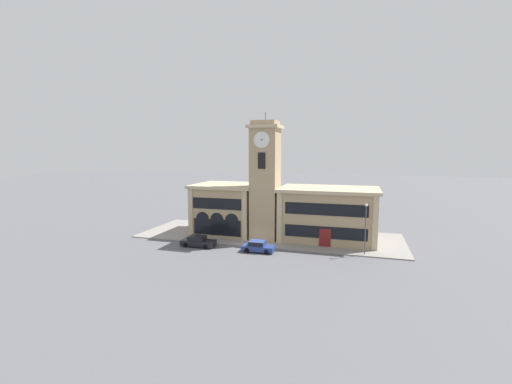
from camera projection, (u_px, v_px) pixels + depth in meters
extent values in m
plane|color=#56565B|center=(256.00, 248.00, 45.02)|extent=(300.00, 300.00, 0.00)
cube|color=gray|center=(268.00, 236.00, 51.24)|extent=(38.47, 13.09, 0.15)
cube|color=tan|center=(265.00, 185.00, 48.48)|extent=(3.71, 3.71, 15.79)
cube|color=tan|center=(265.00, 127.00, 47.52)|extent=(4.41, 4.41, 0.45)
cube|color=tan|center=(265.00, 123.00, 47.45)|extent=(3.41, 3.41, 0.60)
cylinder|color=#4C4C51|center=(265.00, 116.00, 47.35)|extent=(0.10, 0.10, 1.20)
cylinder|color=silver|center=(262.00, 140.00, 45.92)|extent=(2.21, 0.10, 2.21)
cylinder|color=black|center=(262.00, 140.00, 45.86)|extent=(0.18, 0.04, 0.18)
cylinder|color=silver|center=(252.00, 140.00, 48.28)|extent=(0.10, 2.21, 2.21)
cylinder|color=black|center=(252.00, 140.00, 48.30)|extent=(0.04, 0.18, 0.18)
cube|color=black|center=(262.00, 161.00, 46.27)|extent=(1.04, 0.10, 2.20)
cube|color=tan|center=(228.00, 210.00, 53.10)|extent=(9.06, 8.31, 7.19)
cube|color=tan|center=(227.00, 185.00, 52.64)|extent=(9.76, 9.01, 0.45)
cube|color=tan|center=(190.00, 213.00, 50.28)|extent=(0.70, 0.16, 7.19)
cube|color=tan|center=(244.00, 216.00, 47.89)|extent=(0.70, 0.16, 7.19)
cube|color=black|center=(217.00, 204.00, 48.92)|extent=(7.43, 0.10, 1.58)
cube|color=black|center=(217.00, 227.00, 49.33)|extent=(7.25, 0.10, 2.30)
cylinder|color=black|center=(202.00, 219.00, 49.83)|extent=(1.99, 0.06, 1.99)
cylinder|color=black|center=(217.00, 220.00, 49.18)|extent=(1.99, 0.06, 1.99)
cylinder|color=black|center=(232.00, 220.00, 48.53)|extent=(1.99, 0.06, 1.99)
cube|color=tan|center=(328.00, 216.00, 48.71)|extent=(13.08, 8.31, 7.07)
cube|color=tan|center=(329.00, 189.00, 48.26)|extent=(13.78, 9.01, 0.45)
cube|color=tan|center=(279.00, 219.00, 46.47)|extent=(0.70, 0.16, 7.07)
cube|color=tan|center=(375.00, 224.00, 42.93)|extent=(0.70, 0.16, 7.07)
cube|color=black|center=(326.00, 210.00, 44.53)|extent=(10.73, 0.10, 1.56)
cube|color=maroon|center=(325.00, 238.00, 44.98)|extent=(1.50, 0.12, 2.55)
cube|color=black|center=(325.00, 233.00, 44.90)|extent=(10.73, 0.10, 1.58)
cube|color=black|center=(198.00, 243.00, 45.62)|extent=(4.55, 1.96, 0.72)
cube|color=black|center=(197.00, 238.00, 45.59)|extent=(2.20, 1.72, 0.54)
cube|color=black|center=(197.00, 238.00, 45.59)|extent=(2.11, 1.76, 0.40)
cylinder|color=black|center=(211.00, 243.00, 46.06)|extent=(0.64, 0.23, 0.64)
cylinder|color=black|center=(206.00, 247.00, 44.48)|extent=(0.64, 0.23, 0.64)
cylinder|color=black|center=(192.00, 242.00, 46.81)|extent=(0.64, 0.23, 0.64)
cylinder|color=black|center=(186.00, 245.00, 45.23)|extent=(0.64, 0.23, 0.64)
cube|color=navy|center=(258.00, 248.00, 43.24)|extent=(4.09, 1.90, 0.62)
cube|color=navy|center=(257.00, 243.00, 43.21)|extent=(1.98, 1.68, 0.60)
cube|color=black|center=(257.00, 243.00, 43.21)|extent=(1.90, 1.71, 0.45)
cylinder|color=black|center=(270.00, 248.00, 43.69)|extent=(0.67, 0.23, 0.66)
cylinder|color=black|center=(267.00, 252.00, 42.15)|extent=(0.67, 0.23, 0.66)
cylinder|color=black|center=(251.00, 247.00, 44.36)|extent=(0.67, 0.23, 0.66)
cylinder|color=black|center=(247.00, 250.00, 42.82)|extent=(0.67, 0.23, 0.66)
cylinder|color=#4C4C51|center=(365.00, 231.00, 41.49)|extent=(0.12, 0.12, 5.88)
sphere|color=silver|center=(366.00, 205.00, 41.11)|extent=(0.36, 0.36, 0.36)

